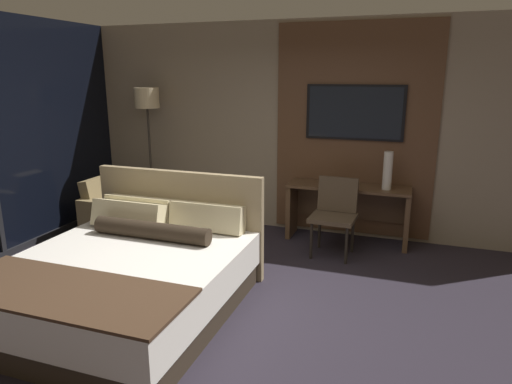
% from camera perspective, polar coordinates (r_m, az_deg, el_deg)
% --- Properties ---
extents(ground_plane, '(16.00, 16.00, 0.00)m').
position_cam_1_polar(ground_plane, '(4.27, -4.33, -15.23)').
color(ground_plane, '#28232D').
extents(wall_back_tv_panel, '(7.20, 0.09, 2.80)m').
position_cam_1_polar(wall_back_tv_panel, '(6.19, 5.91, 7.82)').
color(wall_back_tv_panel, gray).
rests_on(wall_back_tv_panel, ground_plane).
extents(bed, '(1.92, 2.17, 1.12)m').
position_cam_1_polar(bed, '(4.39, -15.64, -10.13)').
color(bed, '#33281E').
rests_on(bed, ground_plane).
extents(desk, '(1.54, 0.45, 0.74)m').
position_cam_1_polar(desk, '(6.00, 11.42, -1.47)').
color(desk, brown).
rests_on(desk, ground_plane).
extents(tv, '(1.23, 0.04, 0.69)m').
position_cam_1_polar(tv, '(5.97, 12.23, 9.69)').
color(tv, black).
extents(desk_chair, '(0.54, 0.53, 0.92)m').
position_cam_1_polar(desk_chair, '(5.53, 9.87, -2.10)').
color(desk_chair, '#4C3D2D').
rests_on(desk_chair, ground_plane).
extents(armchair_by_window, '(0.75, 0.75, 0.79)m').
position_cam_1_polar(armchair_by_window, '(6.37, -17.02, -2.94)').
color(armchair_by_window, olive).
rests_on(armchair_by_window, ground_plane).
extents(floor_lamp, '(0.34, 0.34, 1.93)m').
position_cam_1_polar(floor_lamp, '(6.68, -13.41, 10.01)').
color(floor_lamp, '#282623').
rests_on(floor_lamp, ground_plane).
extents(vase_tall, '(0.11, 0.11, 0.47)m').
position_cam_1_polar(vase_tall, '(5.78, 16.13, 2.58)').
color(vase_tall, silver).
rests_on(vase_tall, desk).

